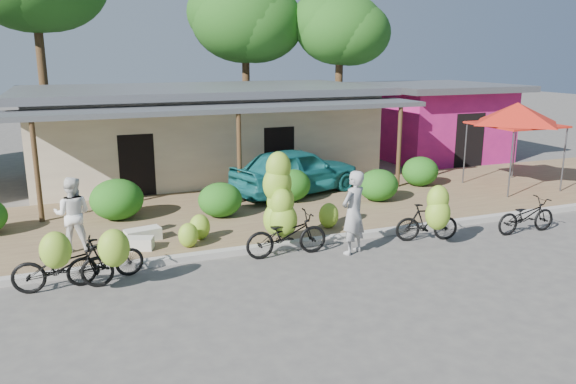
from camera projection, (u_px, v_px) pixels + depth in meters
name	position (u px, v px, depth m)	size (l,w,h in m)	color
ground	(325.00, 277.00, 11.73)	(100.00, 100.00, 0.00)	#4C4A47
sidewalk	(251.00, 213.00, 16.23)	(60.00, 6.00, 0.12)	olive
curb	(290.00, 244.00, 13.52)	(60.00, 0.25, 0.15)	#A8A399
shop_main	(202.00, 130.00, 21.19)	(13.00, 8.50, 3.35)	beige
shop_pink	(434.00, 120.00, 25.00)	(6.00, 6.00, 3.25)	#C81E73
tree_center_right	(240.00, 17.00, 26.42)	(5.21, 5.09, 8.16)	#47361C
tree_near_right	(335.00, 27.00, 26.15)	(4.34, 4.15, 7.38)	#47361C
hedge_1	(117.00, 199.00, 15.29)	(1.44, 1.30, 1.12)	#225E15
hedge_2	(220.00, 200.00, 15.56)	(1.23, 1.11, 0.96)	#225E15
hedge_3	(290.00, 185.00, 17.19)	(1.30, 1.17, 1.02)	#225E15
hedge_4	(378.00, 185.00, 17.24)	(1.26, 1.13, 0.98)	#225E15
hedge_5	(420.00, 171.00, 19.24)	(1.28, 1.15, 1.00)	#225E15
red_canopy	(517.00, 114.00, 18.57)	(3.50, 3.50, 2.86)	#59595E
bike_far_left	(62.00, 264.00, 10.88)	(1.98, 1.33, 1.41)	black
bike_left	(108.00, 256.00, 11.28)	(1.64, 1.28, 1.28)	black
bike_center	(283.00, 215.00, 12.99)	(1.96, 1.21, 2.35)	black
bike_right	(431.00, 217.00, 13.63)	(1.65, 1.31, 1.56)	black
bike_far_right	(526.00, 216.00, 14.52)	(1.77, 0.64, 0.92)	black
loose_banana_a	(200.00, 227.00, 13.66)	(0.51, 0.43, 0.64)	#85C431
loose_banana_b	(188.00, 235.00, 13.12)	(0.47, 0.40, 0.59)	#85C431
loose_banana_c	(329.00, 215.00, 14.58)	(0.53, 0.45, 0.67)	#85C431
sack_near	(143.00, 235.00, 13.63)	(0.85, 0.40, 0.30)	beige
sack_far	(137.00, 243.00, 13.02)	(0.75, 0.38, 0.28)	beige
vendor	(353.00, 213.00, 12.92)	(0.72, 0.47, 1.97)	#979797
bystander	(73.00, 214.00, 12.79)	(0.84, 0.66, 1.73)	white
teal_van	(296.00, 171.00, 18.04)	(1.80, 4.47, 1.52)	#166366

